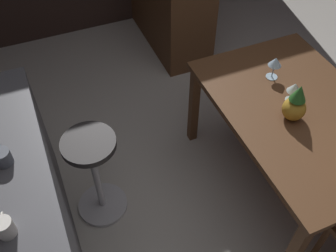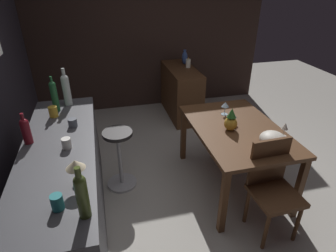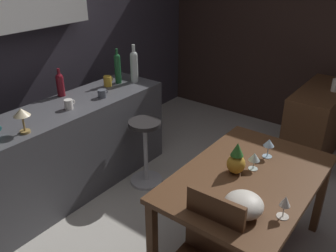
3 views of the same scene
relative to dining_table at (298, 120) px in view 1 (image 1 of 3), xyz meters
name	(u,v)px [view 1 (image 1 of 3)]	position (x,y,z in m)	size (l,w,h in m)	color
ground_plane	(238,201)	(-0.05, 0.34, -0.66)	(9.00, 9.00, 0.00)	#B7B2A8
dining_table	(298,120)	(0.00, 0.00, 0.00)	(1.34, 0.88, 0.74)	#56351E
sideboard_cabinet	(170,4)	(1.92, 0.04, -0.25)	(1.10, 0.44, 0.82)	#56351E
bar_stool	(96,175)	(0.29, 1.23, -0.28)	(0.34, 0.34, 0.70)	#262323
wine_glass_left	(275,63)	(0.32, 0.00, 0.20)	(0.08, 0.08, 0.15)	silver
wine_glass_right	(295,88)	(0.10, 0.01, 0.18)	(0.08, 0.08, 0.13)	silver
pineapple_centerpiece	(295,105)	(-0.03, 0.09, 0.19)	(0.13, 0.13, 0.24)	gold
cup_white	(5,227)	(-0.24, 1.67, 0.29)	(0.11, 0.08, 0.09)	white
cup_slate	(3,157)	(0.14, 1.64, 0.28)	(0.12, 0.08, 0.08)	#515660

